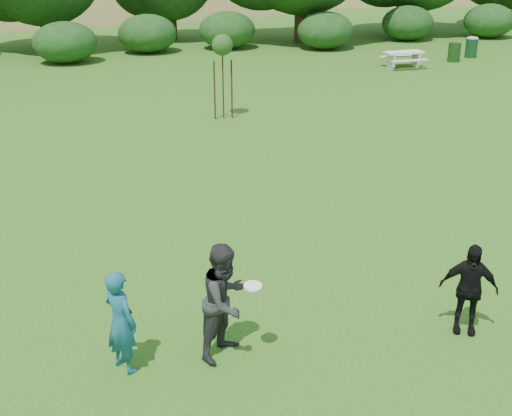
{
  "coord_description": "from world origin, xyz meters",
  "views": [
    {
      "loc": [
        -3.16,
        -7.81,
        6.0
      ],
      "look_at": [
        0.0,
        3.0,
        1.1
      ],
      "focal_mm": 45.0,
      "sensor_mm": 36.0,
      "label": 1
    }
  ],
  "objects_px": {
    "player_grey": "(226,301)",
    "sapling": "(222,47)",
    "trash_can_near": "(454,52)",
    "player_teal": "(121,321)",
    "trash_can_lidded": "(471,47)",
    "picnic_table": "(404,57)",
    "player_black": "(468,289)"
  },
  "relations": [
    {
      "from": "player_teal",
      "to": "picnic_table",
      "type": "bearing_deg",
      "value": -70.67
    },
    {
      "from": "player_grey",
      "to": "player_black",
      "type": "bearing_deg",
      "value": -47.06
    },
    {
      "from": "player_grey",
      "to": "sapling",
      "type": "xyz_separation_m",
      "value": [
        3.12,
        13.03,
        1.49
      ]
    },
    {
      "from": "player_black",
      "to": "trash_can_lidded",
      "type": "height_order",
      "value": "player_black"
    },
    {
      "from": "player_teal",
      "to": "trash_can_lidded",
      "type": "distance_m",
      "value": 28.45
    },
    {
      "from": "player_grey",
      "to": "trash_can_near",
      "type": "bearing_deg",
      "value": 10.77
    },
    {
      "from": "player_teal",
      "to": "sapling",
      "type": "distance_m",
      "value": 13.89
    },
    {
      "from": "trash_can_lidded",
      "to": "player_teal",
      "type": "bearing_deg",
      "value": -133.3
    },
    {
      "from": "player_teal",
      "to": "player_grey",
      "type": "height_order",
      "value": "player_grey"
    },
    {
      "from": "trash_can_near",
      "to": "sapling",
      "type": "distance_m",
      "value": 15.21
    },
    {
      "from": "player_teal",
      "to": "player_black",
      "type": "height_order",
      "value": "player_teal"
    },
    {
      "from": "trash_can_near",
      "to": "trash_can_lidded",
      "type": "height_order",
      "value": "trash_can_lidded"
    },
    {
      "from": "trash_can_lidded",
      "to": "picnic_table",
      "type": "bearing_deg",
      "value": -162.43
    },
    {
      "from": "player_grey",
      "to": "picnic_table",
      "type": "xyz_separation_m",
      "value": [
        13.35,
        19.29,
        -0.41
      ]
    },
    {
      "from": "player_teal",
      "to": "picnic_table",
      "type": "distance_m",
      "value": 24.34
    },
    {
      "from": "player_teal",
      "to": "trash_can_near",
      "type": "bearing_deg",
      "value": -75.06
    },
    {
      "from": "player_grey",
      "to": "trash_can_near",
      "type": "xyz_separation_m",
      "value": [
        16.5,
        19.99,
        -0.47
      ]
    },
    {
      "from": "player_grey",
      "to": "player_teal",
      "type": "bearing_deg",
      "value": 138.43
    },
    {
      "from": "trash_can_near",
      "to": "sapling",
      "type": "height_order",
      "value": "sapling"
    },
    {
      "from": "player_black",
      "to": "sapling",
      "type": "relative_size",
      "value": 0.54
    },
    {
      "from": "player_grey",
      "to": "sapling",
      "type": "height_order",
      "value": "sapling"
    },
    {
      "from": "picnic_table",
      "to": "trash_can_near",
      "type": "bearing_deg",
      "value": 12.5
    },
    {
      "from": "player_teal",
      "to": "sapling",
      "type": "bearing_deg",
      "value": -52.67
    },
    {
      "from": "sapling",
      "to": "trash_can_lidded",
      "type": "bearing_deg",
      "value": 27.47
    },
    {
      "from": "player_teal",
      "to": "sapling",
      "type": "relative_size",
      "value": 0.57
    },
    {
      "from": "player_grey",
      "to": "player_black",
      "type": "xyz_separation_m",
      "value": [
        3.84,
        -0.5,
        -0.15
      ]
    },
    {
      "from": "picnic_table",
      "to": "player_grey",
      "type": "bearing_deg",
      "value": -124.69
    },
    {
      "from": "picnic_table",
      "to": "player_teal",
      "type": "bearing_deg",
      "value": -127.75
    },
    {
      "from": "player_grey",
      "to": "picnic_table",
      "type": "relative_size",
      "value": 1.03
    },
    {
      "from": "player_grey",
      "to": "sapling",
      "type": "bearing_deg",
      "value": 36.86
    },
    {
      "from": "sapling",
      "to": "picnic_table",
      "type": "bearing_deg",
      "value": 31.44
    },
    {
      "from": "player_grey",
      "to": "picnic_table",
      "type": "height_order",
      "value": "player_grey"
    }
  ]
}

